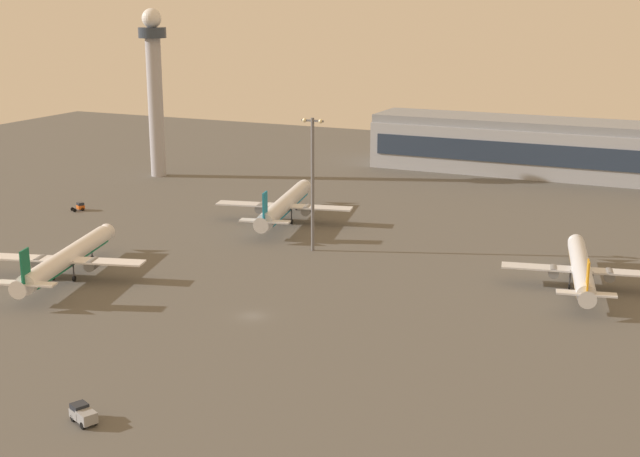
{
  "coord_description": "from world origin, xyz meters",
  "views": [
    {
      "loc": [
        68.17,
        -121.59,
        51.33
      ],
      "look_at": [
        -7.44,
        43.31,
        4.0
      ],
      "focal_mm": 49.68,
      "sensor_mm": 36.0,
      "label": 1
    }
  ],
  "objects_px": {
    "airplane_terminal_side": "(581,269)",
    "apron_light_central": "(313,176)",
    "control_tower": "(155,82)",
    "pushback_tug": "(80,206)",
    "airplane_mid_apron": "(67,259)",
    "airplane_taxiway_distant": "(284,205)",
    "cargo_loader": "(83,414)"
  },
  "relations": [
    {
      "from": "airplane_terminal_side",
      "to": "apron_light_central",
      "type": "height_order",
      "value": "apron_light_central"
    },
    {
      "from": "control_tower",
      "to": "airplane_taxiway_distant",
      "type": "distance_m",
      "value": 72.53
    },
    {
      "from": "control_tower",
      "to": "cargo_loader",
      "type": "bearing_deg",
      "value": -58.68
    },
    {
      "from": "control_tower",
      "to": "apron_light_central",
      "type": "distance_m",
      "value": 93.93
    },
    {
      "from": "control_tower",
      "to": "airplane_mid_apron",
      "type": "distance_m",
      "value": 102.27
    },
    {
      "from": "airplane_terminal_side",
      "to": "airplane_mid_apron",
      "type": "bearing_deg",
      "value": -170.64
    },
    {
      "from": "cargo_loader",
      "to": "pushback_tug",
      "type": "height_order",
      "value": "cargo_loader"
    },
    {
      "from": "airplane_mid_apron",
      "to": "airplane_terminal_side",
      "type": "relative_size",
      "value": 1.06
    },
    {
      "from": "airplane_terminal_side",
      "to": "airplane_taxiway_distant",
      "type": "xyz_separation_m",
      "value": [
        -71.48,
        21.44,
        0.5
      ]
    },
    {
      "from": "airplane_mid_apron",
      "to": "cargo_loader",
      "type": "height_order",
      "value": "airplane_mid_apron"
    },
    {
      "from": "pushback_tug",
      "to": "airplane_mid_apron",
      "type": "bearing_deg",
      "value": -23.63
    },
    {
      "from": "airplane_terminal_side",
      "to": "airplane_taxiway_distant",
      "type": "relative_size",
      "value": 0.88
    },
    {
      "from": "airplane_taxiway_distant",
      "to": "pushback_tug",
      "type": "relative_size",
      "value": 11.66
    },
    {
      "from": "pushback_tug",
      "to": "apron_light_central",
      "type": "distance_m",
      "value": 70.18
    },
    {
      "from": "cargo_loader",
      "to": "apron_light_central",
      "type": "relative_size",
      "value": 0.16
    },
    {
      "from": "airplane_taxiway_distant",
      "to": "cargo_loader",
      "type": "relative_size",
      "value": 9.07
    },
    {
      "from": "airplane_mid_apron",
      "to": "airplane_taxiway_distant",
      "type": "height_order",
      "value": "airplane_taxiway_distant"
    },
    {
      "from": "pushback_tug",
      "to": "airplane_terminal_side",
      "type": "bearing_deg",
      "value": 24.51
    },
    {
      "from": "airplane_mid_apron",
      "to": "apron_light_central",
      "type": "bearing_deg",
      "value": 31.05
    },
    {
      "from": "airplane_taxiway_distant",
      "to": "apron_light_central",
      "type": "bearing_deg",
      "value": -62.43
    },
    {
      "from": "apron_light_central",
      "to": "airplane_taxiway_distant",
      "type": "bearing_deg",
      "value": 130.21
    },
    {
      "from": "cargo_loader",
      "to": "apron_light_central",
      "type": "distance_m",
      "value": 83.98
    },
    {
      "from": "control_tower",
      "to": "airplane_taxiway_distant",
      "type": "relative_size",
      "value": 1.17
    },
    {
      "from": "airplane_taxiway_distant",
      "to": "pushback_tug",
      "type": "bearing_deg",
      "value": 179.61
    },
    {
      "from": "airplane_mid_apron",
      "to": "pushback_tug",
      "type": "height_order",
      "value": "airplane_mid_apron"
    },
    {
      "from": "control_tower",
      "to": "apron_light_central",
      "type": "height_order",
      "value": "control_tower"
    },
    {
      "from": "airplane_terminal_side",
      "to": "cargo_loader",
      "type": "relative_size",
      "value": 7.97
    },
    {
      "from": "airplane_mid_apron",
      "to": "control_tower",
      "type": "bearing_deg",
      "value": 99.18
    },
    {
      "from": "cargo_loader",
      "to": "apron_light_central",
      "type": "xyz_separation_m",
      "value": [
        -6.98,
        82.4,
        14.65
      ]
    },
    {
      "from": "airplane_taxiway_distant",
      "to": "apron_light_central",
      "type": "height_order",
      "value": "apron_light_central"
    },
    {
      "from": "airplane_terminal_side",
      "to": "cargo_loader",
      "type": "xyz_separation_m",
      "value": [
        -47.9,
        -80.6,
        -2.38
      ]
    },
    {
      "from": "control_tower",
      "to": "cargo_loader",
      "type": "xyz_separation_m",
      "value": [
        82.96,
        -136.34,
        -26.49
      ]
    }
  ]
}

